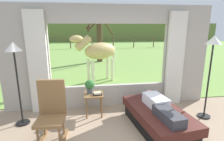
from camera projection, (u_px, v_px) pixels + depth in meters
The scene contains 16 objects.
back_wall_with_window at pixel (109, 58), 4.53m from camera, with size 5.20×0.12×2.55m.
curtain_panel_left at pixel (38, 63), 4.17m from camera, with size 0.44×0.10×2.40m, color silver.
curtain_panel_right at pixel (175, 60), 4.64m from camera, with size 0.44×0.10×2.40m, color silver.
outdoor_pasture_lawn at pixel (93, 51), 15.30m from camera, with size 36.00×21.68×0.02m, color #759E47.
distant_hill_ridge at pixel (90, 32), 24.46m from camera, with size 36.00×2.00×2.40m, color olive.
recliner_sofa at pixel (158, 118), 3.66m from camera, with size 1.13×1.81×0.42m.
reclining_person at pixel (159, 105), 3.54m from camera, with size 0.42×1.44×0.22m.
rocking_chair at pixel (51, 112), 3.22m from camera, with size 0.51×0.71×1.12m.
side_table at pixel (94, 98), 4.17m from camera, with size 0.44×0.44×0.52m.
potted_plant at pixel (90, 86), 4.15m from camera, with size 0.22×0.22×0.32m.
book_stack at pixel (97, 94), 4.10m from camera, with size 0.21×0.16×0.06m.
floor_lamp_left at pixel (15, 59), 3.55m from camera, with size 0.32×0.32×1.75m.
floor_lamp_right at pixel (212, 53), 3.82m from camera, with size 0.32×0.32×1.85m.
horse at pixel (98, 51), 6.46m from camera, with size 1.75×1.16×1.73m.
pasture_tree at pixel (99, 39), 10.27m from camera, with size 1.62×1.62×2.84m.
pasture_fence_line at pixel (92, 40), 16.77m from camera, with size 16.10×0.10×1.10m.
Camera 1 is at (-0.57, -2.17, 2.05)m, focal length 28.86 mm.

